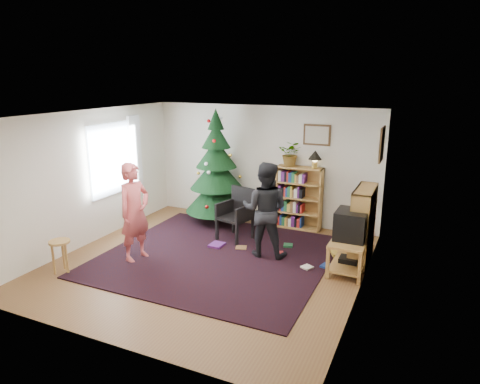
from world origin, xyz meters
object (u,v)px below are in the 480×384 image
at_px(person_by_chair, 265,210).
at_px(potted_plant, 291,154).
at_px(bookshelf_right, 363,224).
at_px(crt_tv, 351,225).
at_px(picture_back, 317,135).
at_px(bookshelf_back, 299,197).
at_px(person_standing, 135,212).
at_px(christmas_tree, 217,176).
at_px(stool, 60,248).
at_px(armchair, 237,211).
at_px(tv_stand, 349,251).
at_px(table_lamp, 315,156).
at_px(picture_right, 382,144).

bearing_deg(person_by_chair, potted_plant, -95.57).
relative_size(bookshelf_right, potted_plant, 2.51).
bearing_deg(crt_tv, bookshelf_right, 74.10).
bearing_deg(person_by_chair, picture_back, -111.30).
bearing_deg(person_by_chair, bookshelf_back, -102.61).
relative_size(picture_back, bookshelf_right, 0.42).
xyz_separation_m(crt_tv, person_standing, (-3.43, -1.08, 0.07)).
height_order(christmas_tree, crt_tv, christmas_tree).
xyz_separation_m(stool, person_by_chair, (2.73, 2.01, 0.42)).
bearing_deg(picture_back, bookshelf_back, -154.58).
height_order(bookshelf_right, armchair, bookshelf_right).
distance_m(tv_stand, crt_tv, 0.45).
bearing_deg(table_lamp, tv_stand, -56.81).
bearing_deg(tv_stand, picture_right, 75.99).
relative_size(tv_stand, potted_plant, 1.90).
height_order(bookshelf_back, stool, bookshelf_back).
xyz_separation_m(bookshelf_right, potted_plant, (-1.67, 1.18, 0.90)).
bearing_deg(bookshelf_back, person_by_chair, -94.38).
bearing_deg(bookshelf_right, crt_tv, 164.10).
xyz_separation_m(picture_back, table_lamp, (0.02, -0.14, -0.41)).
distance_m(stool, table_lamp, 4.94).
height_order(picture_right, potted_plant, picture_right).
height_order(bookshelf_back, bookshelf_right, same).
bearing_deg(crt_tv, christmas_tree, 157.89).
xyz_separation_m(picture_back, tv_stand, (1.07, -1.75, -1.62)).
bearing_deg(person_by_chair, table_lamp, -112.87).
distance_m(armchair, table_lamp, 1.90).
height_order(picture_back, armchair, picture_back).
xyz_separation_m(christmas_tree, bookshelf_back, (1.72, 0.36, -0.36)).
bearing_deg(potted_plant, person_standing, -124.86).
bearing_deg(table_lamp, crt_tv, -56.89).
height_order(christmas_tree, table_lamp, christmas_tree).
bearing_deg(potted_plant, picture_back, 15.58).
relative_size(picture_back, picture_right, 0.92).
distance_m(crt_tv, armchair, 2.33).
bearing_deg(christmas_tree, picture_back, 13.97).
bearing_deg(table_lamp, person_standing, -131.41).
relative_size(armchair, person_standing, 0.59).
bearing_deg(stool, picture_right, 34.26).
bearing_deg(christmas_tree, tv_stand, -22.09).
bearing_deg(picture_right, person_by_chair, -149.17).
bearing_deg(stool, table_lamp, 49.00).
relative_size(crt_tv, potted_plant, 1.03).
relative_size(christmas_tree, bookshelf_back, 1.88).
relative_size(person_by_chair, table_lamp, 4.65).
distance_m(bookshelf_right, table_lamp, 1.88).
distance_m(crt_tv, stool, 4.68).
bearing_deg(bookshelf_right, christmas_tree, 75.66).
relative_size(crt_tv, stool, 0.97).
height_order(christmas_tree, bookshelf_back, christmas_tree).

